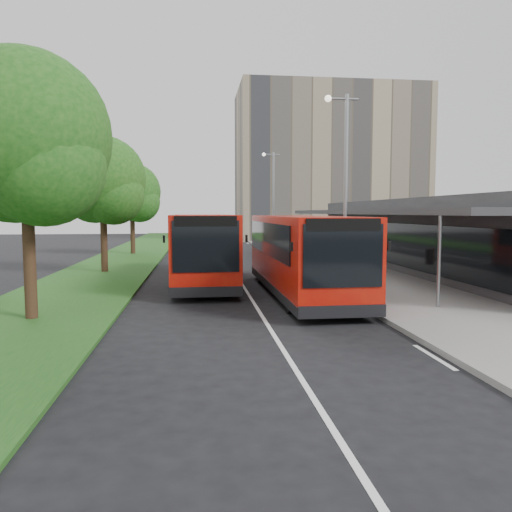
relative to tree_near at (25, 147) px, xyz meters
The scene contains 18 objects.
ground 9.20m from the tree_near, 22.80° to the left, with size 120.00×120.00×0.00m, color black.
pavement 26.87m from the tree_near, 60.44° to the left, with size 5.00×80.00×0.15m, color gray.
grass_verge 23.51m from the tree_near, 89.97° to the left, with size 5.00×80.00×0.10m, color #1A4B18.
lane_centre_line 19.95m from the tree_near, 68.66° to the left, with size 0.12×70.00×0.01m, color silver.
kerb_dashes 24.80m from the tree_near, 64.83° to the left, with size 0.12×56.00×0.01m.
office_block 49.76m from the tree_near, 64.94° to the left, with size 22.00×12.00×18.00m, color tan.
station_building 21.19m from the tree_near, 31.49° to the left, with size 7.70×26.00×4.00m.
tree_near is the anchor object (origin of this frame).
tree_mid 12.01m from the tree_near, 90.00° to the left, with size 4.58×4.58×7.34m.
tree_far 24.01m from the tree_near, 90.00° to the left, with size 4.43×4.43×7.07m.
lamp_post_near 12.19m from the tree_near, 23.97° to the left, with size 1.44×0.28×8.00m.
lamp_post_far 27.32m from the tree_near, 65.96° to the left, with size 1.44×0.28×8.00m.
bus_main 10.44m from the tree_near, 22.25° to the left, with size 3.00×11.09×3.13m.
bus_second 10.03m from the tree_near, 56.24° to the left, with size 3.06×11.27×3.17m.
litter_bin 18.24m from the tree_near, 47.52° to the left, with size 0.52×0.52×0.93m, color #3D2118.
bollard 25.81m from the tree_near, 60.50° to the left, with size 0.16×0.16×0.99m, color orange.
car_near 42.89m from the tree_near, 77.79° to the left, with size 1.43×3.55×1.21m, color #5B130D.
car_far 46.51m from the tree_near, 83.04° to the left, with size 1.12×3.21×1.06m, color navy.
Camera 1 is at (-2.00, -18.52, 3.27)m, focal length 35.00 mm.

